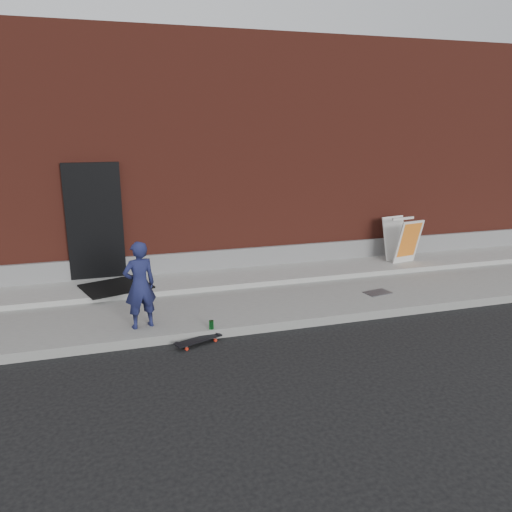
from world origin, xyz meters
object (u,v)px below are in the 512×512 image
object	(u,v)px
skateboard	(198,340)
pizza_sign	(402,240)
soda_can	(211,325)
child	(140,285)

from	to	relation	value
skateboard	pizza_sign	distance (m)	5.66
pizza_sign	soda_can	world-z (taller)	pizza_sign
child	skateboard	bearing A→B (deg)	129.18
soda_can	skateboard	bearing A→B (deg)	-144.39
soda_can	pizza_sign	bearing A→B (deg)	25.79
skateboard	pizza_sign	bearing A→B (deg)	26.30
soda_can	child	bearing A→B (deg)	158.84
pizza_sign	soda_can	distance (m)	5.35
child	skateboard	distance (m)	1.23
skateboard	soda_can	xyz separation A→B (m)	(0.24, 0.17, 0.15)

